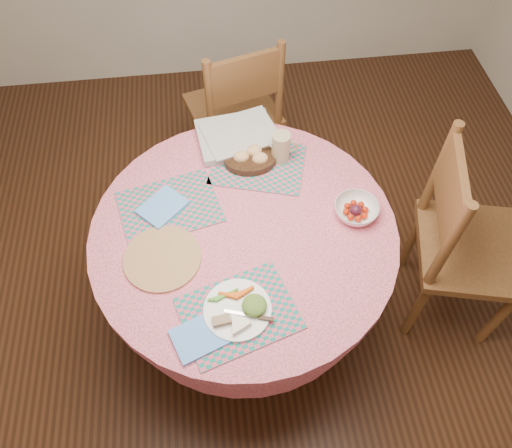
# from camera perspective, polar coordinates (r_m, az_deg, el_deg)

# --- Properties ---
(ground) EXTENTS (4.00, 4.00, 0.00)m
(ground) POSITION_cam_1_polar(r_m,az_deg,el_deg) (2.65, -1.09, -9.89)
(ground) COLOR #331C0F
(ground) RESTS_ON ground
(room_envelope) EXTENTS (4.01, 4.01, 2.71)m
(room_envelope) POSITION_cam_1_polar(r_m,az_deg,el_deg) (1.32, -2.35, 23.83)
(room_envelope) COLOR silver
(room_envelope) RESTS_ON ground
(dining_table) EXTENTS (1.24, 1.24, 0.75)m
(dining_table) POSITION_cam_1_polar(r_m,az_deg,el_deg) (2.16, -1.32, -3.57)
(dining_table) COLOR pink
(dining_table) RESTS_ON ground
(chair_right) EXTENTS (0.57, 0.58, 1.05)m
(chair_right) POSITION_cam_1_polar(r_m,az_deg,el_deg) (2.39, 22.38, -1.86)
(chair_right) COLOR brown
(chair_right) RESTS_ON ground
(chair_back) EXTENTS (0.56, 0.55, 0.99)m
(chair_back) POSITION_cam_1_polar(r_m,az_deg,el_deg) (2.81, -2.25, 12.85)
(chair_back) COLOR brown
(chair_back) RESTS_ON ground
(placemat_front) EXTENTS (0.47, 0.40, 0.01)m
(placemat_front) POSITION_cam_1_polar(r_m,az_deg,el_deg) (1.81, -1.99, -10.15)
(placemat_front) COLOR #167C70
(placemat_front) RESTS_ON dining_table
(placemat_left) EXTENTS (0.46, 0.38, 0.01)m
(placemat_left) POSITION_cam_1_polar(r_m,az_deg,el_deg) (2.09, -9.86, 1.95)
(placemat_left) COLOR #167C70
(placemat_left) RESTS_ON dining_table
(placemat_back) EXTENTS (0.47, 0.40, 0.01)m
(placemat_back) POSITION_cam_1_polar(r_m,az_deg,el_deg) (2.21, 0.22, 6.83)
(placemat_back) COLOR #167C70
(placemat_back) RESTS_ON dining_table
(wicker_trivet) EXTENTS (0.30, 0.30, 0.01)m
(wicker_trivet) POSITION_cam_1_polar(r_m,az_deg,el_deg) (1.95, -10.66, -3.87)
(wicker_trivet) COLOR #A67D48
(wicker_trivet) RESTS_ON dining_table
(napkin_near) EXTENTS (0.22, 0.19, 0.01)m
(napkin_near) POSITION_cam_1_polar(r_m,az_deg,el_deg) (1.78, -6.48, -12.69)
(napkin_near) COLOR #5E9BF3
(napkin_near) RESTS_ON dining_table
(napkin_far) EXTENTS (0.23, 0.23, 0.01)m
(napkin_far) POSITION_cam_1_polar(r_m,az_deg,el_deg) (2.08, -10.64, 1.92)
(napkin_far) COLOR #5E9BF3
(napkin_far) RESTS_ON placemat_left
(dinner_plate) EXTENTS (0.24, 0.25, 0.05)m
(dinner_plate) POSITION_cam_1_polar(r_m,az_deg,el_deg) (1.80, -1.86, -9.78)
(dinner_plate) COLOR white
(dinner_plate) RESTS_ON placemat_front
(bread_bowl) EXTENTS (0.23, 0.23, 0.08)m
(bread_bowl) POSITION_cam_1_polar(r_m,az_deg,el_deg) (2.20, -0.61, 7.56)
(bread_bowl) COLOR black
(bread_bowl) RESTS_ON placemat_back
(latte_mug) EXTENTS (0.12, 0.08, 0.14)m
(latte_mug) POSITION_cam_1_polar(r_m,az_deg,el_deg) (2.18, 2.92, 8.77)
(latte_mug) COLOR tan
(latte_mug) RESTS_ON placemat_back
(fruit_bowl) EXTENTS (0.20, 0.20, 0.06)m
(fruit_bowl) POSITION_cam_1_polar(r_m,az_deg,el_deg) (2.06, 11.36, 1.56)
(fruit_bowl) COLOR white
(fruit_bowl) RESTS_ON dining_table
(newspaper_stack) EXTENTS (0.39, 0.33, 0.04)m
(newspaper_stack) POSITION_cam_1_polar(r_m,az_deg,el_deg) (2.30, -2.21, 10.04)
(newspaper_stack) COLOR silver
(newspaper_stack) RESTS_ON dining_table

